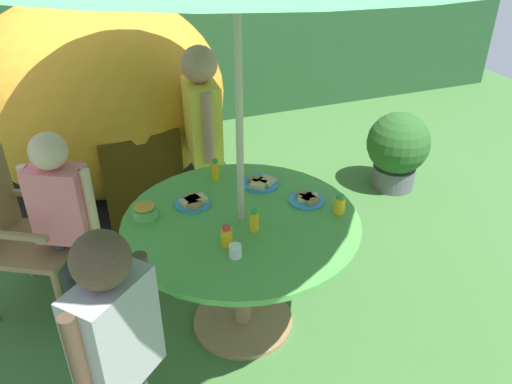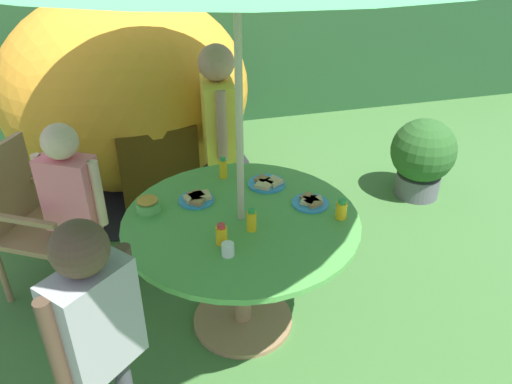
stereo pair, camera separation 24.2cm
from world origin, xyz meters
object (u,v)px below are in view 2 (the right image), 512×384
at_px(wooden_chair, 31,215).
at_px(snack_bowl, 148,204).
at_px(cup_near, 228,249).
at_px(juice_bottle_far_left, 252,220).
at_px(child_in_yellow_shirt, 218,119).
at_px(child_in_grey_shirt, 95,321).
at_px(child_in_pink_shirt, 71,194).
at_px(plate_far_right, 197,198).
at_px(juice_bottle_center_back, 341,210).
at_px(plate_back_edge, 311,202).
at_px(potted_plant, 422,156).
at_px(plate_center_front, 267,183).
at_px(juice_bottle_near_right, 221,235).
at_px(garden_table, 242,244).
at_px(juice_bottle_near_left, 223,168).
at_px(dome_tent, 127,90).

relative_size(wooden_chair, snack_bowl, 7.42).
bearing_deg(cup_near, juice_bottle_far_left, 47.16).
relative_size(child_in_yellow_shirt, child_in_grey_shirt, 1.12).
relative_size(child_in_pink_shirt, juice_bottle_far_left, 9.61).
bearing_deg(snack_bowl, child_in_yellow_shirt, 55.58).
relative_size(plate_far_right, juice_bottle_center_back, 1.80).
bearing_deg(plate_back_edge, juice_bottle_center_back, -57.99).
height_order(potted_plant, child_in_yellow_shirt, child_in_yellow_shirt).
height_order(child_in_pink_shirt, plate_center_front, child_in_pink_shirt).
bearing_deg(juice_bottle_near_right, child_in_grey_shirt, -142.95).
bearing_deg(cup_near, plate_center_front, 58.75).
height_order(child_in_pink_shirt, juice_bottle_near_right, child_in_pink_shirt).
distance_m(plate_far_right, cup_near, 0.52).
height_order(wooden_chair, potted_plant, wooden_chair).
bearing_deg(garden_table, plate_center_front, 53.01).
distance_m(wooden_chair, plate_center_front, 1.44).
relative_size(plate_far_right, plate_back_edge, 0.98).
bearing_deg(child_in_pink_shirt, garden_table, 0.00).
bearing_deg(child_in_grey_shirt, plate_center_front, 3.35).
bearing_deg(plate_back_edge, child_in_yellow_shirt, 108.50).
xyz_separation_m(juice_bottle_near_left, juice_bottle_near_right, (-0.14, -0.64, -0.01)).
bearing_deg(juice_bottle_near_right, juice_bottle_near_left, 77.66).
bearing_deg(wooden_chair, juice_bottle_far_left, -93.68).
bearing_deg(juice_bottle_far_left, garden_table, 102.26).
xyz_separation_m(dome_tent, cup_near, (0.36, -2.31, -0.02)).
relative_size(child_in_grey_shirt, juice_bottle_center_back, 11.45).
xyz_separation_m(plate_far_right, juice_bottle_center_back, (0.70, -0.36, 0.04)).
bearing_deg(plate_far_right, wooden_chair, 155.70).
distance_m(child_in_pink_shirt, plate_back_edge, 1.35).
distance_m(plate_center_front, cup_near, 0.69).
bearing_deg(child_in_grey_shirt, wooden_chair, 67.38).
bearing_deg(wooden_chair, potted_plant, -52.34).
height_order(wooden_chair, child_in_grey_shirt, child_in_grey_shirt).
bearing_deg(plate_back_edge, child_in_pink_shirt, 160.93).
bearing_deg(snack_bowl, garden_table, -23.22).
bearing_deg(child_in_pink_shirt, plate_center_front, 19.44).
distance_m(snack_bowl, plate_far_right, 0.27).
relative_size(juice_bottle_near_left, juice_bottle_near_right, 1.19).
xyz_separation_m(garden_table, snack_bowl, (-0.46, 0.20, 0.20)).
distance_m(wooden_chair, juice_bottle_near_right, 1.35).
xyz_separation_m(snack_bowl, juice_bottle_near_left, (0.46, 0.26, 0.02)).
distance_m(snack_bowl, juice_bottle_center_back, 1.02).
height_order(child_in_pink_shirt, plate_far_right, child_in_pink_shirt).
height_order(plate_far_right, cup_near, cup_near).
distance_m(garden_table, snack_bowl, 0.54).
relative_size(juice_bottle_near_left, juice_bottle_center_back, 1.20).
bearing_deg(dome_tent, plate_center_front, -77.22).
height_order(garden_table, juice_bottle_near_left, juice_bottle_near_left).
relative_size(child_in_yellow_shirt, juice_bottle_near_right, 12.74).
bearing_deg(garden_table, juice_bottle_center_back, -14.62).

